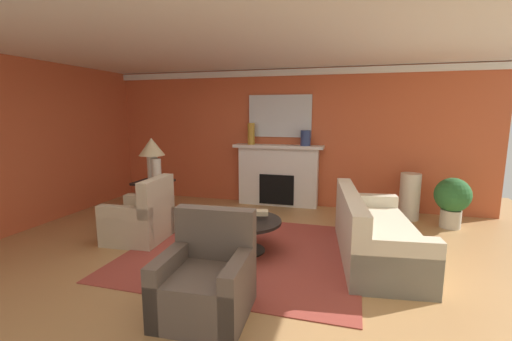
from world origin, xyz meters
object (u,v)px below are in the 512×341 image
Objects in this scene: table_lamp at (152,151)px; vase_mantel_left at (251,134)px; armchair_near_window at (141,220)px; vase_mantel_right at (306,138)px; armchair_facing_fireplace at (206,282)px; mantel_mirror at (280,116)px; side_table at (154,198)px; vase_tall_corner at (410,196)px; fireplace at (278,177)px; coffee_table at (244,228)px; vase_on_side_table at (157,171)px; potted_plant at (452,198)px; sofa at (373,235)px.

table_lamp is 2.03m from vase_mantel_left.
table_lamp is at bearing 110.71° from armchair_near_window.
armchair_facing_fireplace is at bearing -95.17° from vase_mantel_right.
side_table is at bearing -137.77° from mantel_mirror.
side_table is 0.85× the size of vase_tall_corner.
fireplace is 2.47m from vase_tall_corner.
coffee_table is 3.34× the size of vase_mantel_right.
coffee_table is 3.22m from vase_tall_corner.
coffee_table is (-0.11, 1.49, 0.03)m from armchair_facing_fireplace.
mantel_mirror is 2.66m from vase_on_side_table.
potted_plant is (0.60, -0.30, 0.08)m from vase_tall_corner.
side_table reaches higher than coffee_table.
table_lamp is at bearing 130.60° from armchair_facing_fireplace.
fireplace is 2.40× the size of table_lamp.
mantel_mirror is at bearing 42.23° from table_lamp.
fireplace is at bearing 40.14° from table_lamp.
table_lamp reaches higher than vase_on_side_table.
sofa is at bearing -9.91° from table_lamp.
vase_on_side_table is at bearing -144.03° from vase_mantel_right.
fireplace is 2.84m from sofa.
fireplace reaches higher than vase_on_side_table.
table_lamp is (-2.07, 2.41, 0.92)m from armchair_facing_fireplace.
table_lamp is at bearing 90.00° from side_table.
sofa is at bearing 5.09° from armchair_near_window.
vase_on_side_table is at bearing -38.66° from table_lamp.
armchair_near_window is 3.17× the size of vase_mantel_right.
fireplace is at bearing 5.16° from vase_mantel_left.
armchair_near_window reaches higher than coffee_table.
fireplace is 4.00m from armchair_facing_fireplace.
vase_tall_corner reaches higher than coffee_table.
armchair_near_window and armchair_facing_fireplace have the same top height.
sofa is 2.19× the size of coffee_table.
fireplace is 0.97m from vase_mantel_right.
fireplace is 1.89× the size of armchair_facing_fireplace.
armchair_near_window reaches higher than sofa.
sofa is 5.36× the size of vase_on_side_table.
vase_mantel_left is at bearing 180.00° from vase_mantel_right.
vase_mantel_right is at bearing 32.27° from side_table.
armchair_facing_fireplace is 1.27× the size of table_lamp.
table_lamp is (-0.35, 0.93, 0.92)m from armchair_near_window.
armchair_facing_fireplace is at bearing -130.06° from potted_plant.
sofa reaches higher than vase_tall_corner.
vase_on_side_table is (-1.72, -1.70, 0.32)m from fireplace.
coffee_table is at bearing -87.99° from fireplace.
armchair_facing_fireplace is 1.50m from coffee_table.
vase_on_side_table reaches higher than side_table.
side_table is (-0.35, 0.93, 0.09)m from armchair_near_window.
fireplace is at bearing 58.71° from armchair_near_window.
potted_plant is (3.59, -0.55, -0.96)m from vase_mantel_left.
vase_mantel_right reaches higher than side_table.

